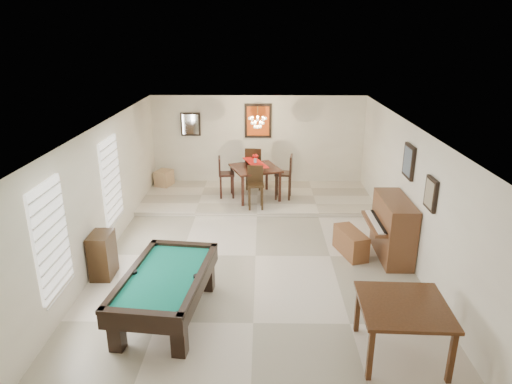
{
  "coord_description": "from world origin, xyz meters",
  "views": [
    {
      "loc": [
        0.13,
        -8.23,
        4.27
      ],
      "look_at": [
        0.0,
        0.6,
        1.15
      ],
      "focal_mm": 32.0,
      "sensor_mm": 36.0,
      "label": 1
    }
  ],
  "objects_px": {
    "piano_bench": "(351,243)",
    "chandelier": "(258,118)",
    "upright_piano": "(386,228)",
    "dining_table": "(255,180)",
    "flower_vase": "(255,158)",
    "square_table": "(401,330)",
    "apothecary_chest": "(102,255)",
    "pool_table": "(167,296)",
    "dining_chair_south": "(256,188)",
    "dining_chair_east": "(283,177)",
    "corner_bench": "(164,178)",
    "dining_chair_north": "(254,168)",
    "dining_chair_west": "(227,177)"
  },
  "relations": [
    {
      "from": "piano_bench",
      "to": "chandelier",
      "type": "height_order",
      "value": "chandelier"
    },
    {
      "from": "upright_piano",
      "to": "dining_table",
      "type": "height_order",
      "value": "upright_piano"
    },
    {
      "from": "upright_piano",
      "to": "flower_vase",
      "type": "bearing_deg",
      "value": 130.61
    },
    {
      "from": "piano_bench",
      "to": "upright_piano",
      "type": "bearing_deg",
      "value": -5.49
    },
    {
      "from": "square_table",
      "to": "apothecary_chest",
      "type": "distance_m",
      "value": 5.27
    },
    {
      "from": "pool_table",
      "to": "dining_chair_south",
      "type": "height_order",
      "value": "dining_chair_south"
    },
    {
      "from": "upright_piano",
      "to": "chandelier",
      "type": "distance_m",
      "value": 4.38
    },
    {
      "from": "chandelier",
      "to": "upright_piano",
      "type": "bearing_deg",
      "value": -50.83
    },
    {
      "from": "pool_table",
      "to": "flower_vase",
      "type": "distance_m",
      "value": 5.41
    },
    {
      "from": "upright_piano",
      "to": "piano_bench",
      "type": "height_order",
      "value": "upright_piano"
    },
    {
      "from": "apothecary_chest",
      "to": "flower_vase",
      "type": "relative_size",
      "value": 3.59
    },
    {
      "from": "dining_chair_east",
      "to": "corner_bench",
      "type": "relative_size",
      "value": 2.4
    },
    {
      "from": "dining_chair_north",
      "to": "dining_chair_west",
      "type": "distance_m",
      "value": 0.99
    },
    {
      "from": "dining_chair_west",
      "to": "chandelier",
      "type": "relative_size",
      "value": 1.8
    },
    {
      "from": "square_table",
      "to": "corner_bench",
      "type": "relative_size",
      "value": 2.43
    },
    {
      "from": "dining_chair_south",
      "to": "pool_table",
      "type": "bearing_deg",
      "value": -110.52
    },
    {
      "from": "dining_chair_south",
      "to": "dining_chair_west",
      "type": "bearing_deg",
      "value": 129.65
    },
    {
      "from": "dining_table",
      "to": "dining_chair_south",
      "type": "bearing_deg",
      "value": -88.37
    },
    {
      "from": "upright_piano",
      "to": "flower_vase",
      "type": "relative_size",
      "value": 6.18
    },
    {
      "from": "pool_table",
      "to": "dining_chair_east",
      "type": "bearing_deg",
      "value": 75.0
    },
    {
      "from": "corner_bench",
      "to": "chandelier",
      "type": "xyz_separation_m",
      "value": [
        2.66,
        -0.86,
        1.86
      ]
    },
    {
      "from": "pool_table",
      "to": "chandelier",
      "type": "height_order",
      "value": "chandelier"
    },
    {
      "from": "piano_bench",
      "to": "apothecary_chest",
      "type": "height_order",
      "value": "apothecary_chest"
    },
    {
      "from": "dining_chair_east",
      "to": "dining_chair_west",
      "type": "bearing_deg",
      "value": -85.9
    },
    {
      "from": "flower_vase",
      "to": "dining_chair_south",
      "type": "xyz_separation_m",
      "value": [
        0.02,
        -0.78,
        -0.54
      ]
    },
    {
      "from": "dining_chair_north",
      "to": "corner_bench",
      "type": "xyz_separation_m",
      "value": [
        -2.56,
        0.21,
        -0.37
      ]
    },
    {
      "from": "pool_table",
      "to": "square_table",
      "type": "distance_m",
      "value": 3.51
    },
    {
      "from": "apothecary_chest",
      "to": "corner_bench",
      "type": "height_order",
      "value": "apothecary_chest"
    },
    {
      "from": "apothecary_chest",
      "to": "dining_table",
      "type": "bearing_deg",
      "value": 55.35
    },
    {
      "from": "square_table",
      "to": "dining_chair_south",
      "type": "height_order",
      "value": "dining_chair_south"
    },
    {
      "from": "pool_table",
      "to": "piano_bench",
      "type": "distance_m",
      "value": 3.94
    },
    {
      "from": "flower_vase",
      "to": "chandelier",
      "type": "bearing_deg",
      "value": 57.74
    },
    {
      "from": "pool_table",
      "to": "dining_chair_west",
      "type": "height_order",
      "value": "dining_chair_west"
    },
    {
      "from": "dining_chair_east",
      "to": "corner_bench",
      "type": "distance_m",
      "value": 3.5
    },
    {
      "from": "dining_chair_south",
      "to": "square_table",
      "type": "bearing_deg",
      "value": -72.25
    },
    {
      "from": "upright_piano",
      "to": "corner_bench",
      "type": "relative_size",
      "value": 3.01
    },
    {
      "from": "dining_table",
      "to": "corner_bench",
      "type": "height_order",
      "value": "dining_table"
    },
    {
      "from": "dining_chair_north",
      "to": "corner_bench",
      "type": "distance_m",
      "value": 2.6
    },
    {
      "from": "dining_chair_east",
      "to": "dining_chair_south",
      "type": "bearing_deg",
      "value": -36.65
    },
    {
      "from": "square_table",
      "to": "dining_chair_south",
      "type": "distance_m",
      "value": 5.67
    },
    {
      "from": "dining_chair_east",
      "to": "dining_chair_north",
      "type": "bearing_deg",
      "value": -127.87
    },
    {
      "from": "upright_piano",
      "to": "apothecary_chest",
      "type": "xyz_separation_m",
      "value": [
        -5.35,
        -0.87,
        -0.18
      ]
    },
    {
      "from": "flower_vase",
      "to": "dining_chair_south",
      "type": "distance_m",
      "value": 0.95
    },
    {
      "from": "flower_vase",
      "to": "dining_chair_west",
      "type": "xyz_separation_m",
      "value": [
        -0.75,
        0.04,
        -0.52
      ]
    },
    {
      "from": "square_table",
      "to": "dining_chair_north",
      "type": "bearing_deg",
      "value": 107.58
    },
    {
      "from": "square_table",
      "to": "dining_table",
      "type": "distance_m",
      "value": 6.4
    },
    {
      "from": "apothecary_chest",
      "to": "dining_chair_north",
      "type": "xyz_separation_m",
      "value": [
        2.68,
        4.68,
        0.29
      ]
    },
    {
      "from": "dining_chair_south",
      "to": "chandelier",
      "type": "height_order",
      "value": "chandelier"
    },
    {
      "from": "dining_chair_west",
      "to": "flower_vase",
      "type": "bearing_deg",
      "value": -98.35
    },
    {
      "from": "piano_bench",
      "to": "flower_vase",
      "type": "bearing_deg",
      "value": 123.27
    }
  ]
}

